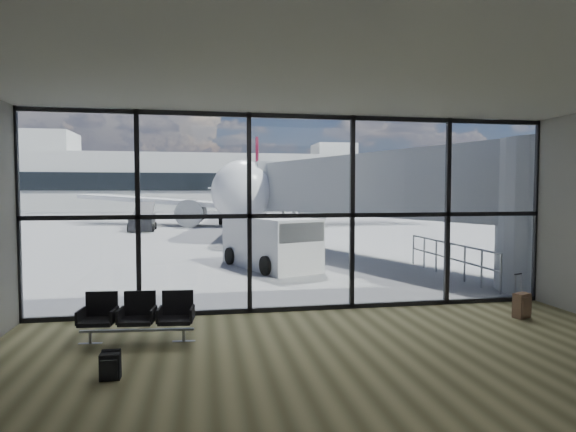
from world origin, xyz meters
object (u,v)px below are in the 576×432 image
object	(u,v)px
service_van	(271,242)
belt_loader	(143,221)
seating_row	(138,314)
airliner	(253,192)
suitcase	(522,305)
backpack	(110,366)

from	to	relation	value
service_van	belt_loader	bearing A→B (deg)	88.46
seating_row	service_van	bearing A→B (deg)	71.18
airliner	suitcase	bearing A→B (deg)	-77.24
airliner	belt_loader	bearing A→B (deg)	-137.90
seating_row	airliner	xyz separation A→B (m)	(5.37, 31.17, 2.17)
suitcase	belt_loader	xyz separation A→B (m)	(-10.89, 25.39, 0.36)
seating_row	backpack	size ratio (longest dim) A/B	4.72
suitcase	belt_loader	world-z (taller)	belt_loader
backpack	suitcase	xyz separation A→B (m)	(8.14, 1.99, 0.08)
suitcase	service_van	world-z (taller)	service_van
service_van	belt_loader	world-z (taller)	belt_loader
seating_row	airliner	world-z (taller)	airliner
backpack	suitcase	world-z (taller)	suitcase
suitcase	airliner	world-z (taller)	airliner
seating_row	service_van	distance (m)	8.74
seating_row	service_van	size ratio (longest dim) A/B	0.44
suitcase	belt_loader	bearing A→B (deg)	92.53
backpack	airliner	size ratio (longest dim) A/B	0.01
suitcase	backpack	bearing A→B (deg)	173.06
suitcase	airliner	xyz separation A→B (m)	(-2.61, 31.01, 2.37)
belt_loader	suitcase	bearing A→B (deg)	-67.63
backpack	seating_row	bearing A→B (deg)	85.38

